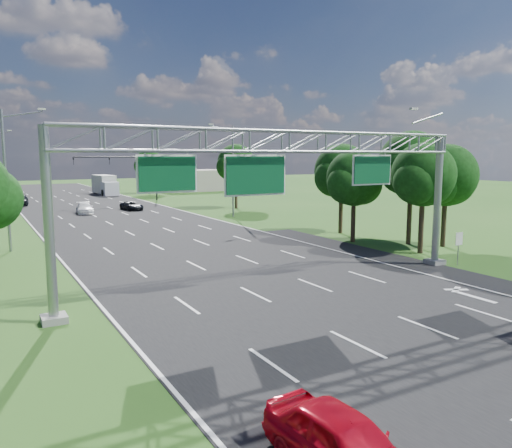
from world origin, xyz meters
TOP-DOWN VIEW (x-y plane):
  - ground at (0.00, 30.00)m, footprint 220.00×220.00m
  - road at (0.00, 30.00)m, footprint 18.00×180.00m
  - road_flare at (10.20, 14.00)m, footprint 3.00×30.00m
  - sign_gantry at (0.33, 12.00)m, footprint 23.50×1.00m
  - regulatory_sign at (12.40, 10.98)m, footprint 0.60×0.08m
  - traffic_signal at (7.48, 65.00)m, footprint 12.21×0.24m
  - streetlight_l_near at (-11.30, 30.00)m, footprint 2.97×0.22m
  - streetlight_r_mid at (11.30, 40.00)m, footprint 2.97×0.22m
  - tree_cluster_right at (14.80, 19.19)m, footprint 9.91×14.60m
  - tree_verge_rd at (16.08, 48.04)m, footprint 5.76×4.80m
  - tree_verge_re at (14.08, 78.04)m, footprint 5.76×4.80m
  - building_right at (24.00, 82.00)m, footprint 12.00×9.00m
  - red_coupe at (-7.02, -1.59)m, footprint 2.05×4.31m
  - car_queue_a at (-2.25, 51.72)m, footprint 2.24×4.54m
  - car_queue_b at (3.63, 52.63)m, footprint 2.34×4.17m
  - car_queue_c at (-8.00, 66.07)m, footprint 2.42×4.89m
  - box_truck at (6.76, 80.58)m, footprint 3.05×9.03m

SIDE VIEW (x-z plane):
  - ground at x=0.00m, z-range 0.00..0.00m
  - road at x=0.00m, z-range -0.01..0.01m
  - road_flare at x=10.20m, z-range -0.01..0.01m
  - car_queue_b at x=3.63m, z-range 0.00..1.10m
  - car_queue_a at x=-2.25m, z-range 0.00..1.27m
  - red_coupe at x=-7.02m, z-range 0.00..1.42m
  - car_queue_c at x=-8.00m, z-range 0.00..1.60m
  - regulatory_sign at x=12.40m, z-range 0.46..2.56m
  - box_truck at x=6.76m, z-range -0.07..3.29m
  - building_right at x=24.00m, z-range 0.00..4.00m
  - traffic_signal at x=7.48m, z-range 1.67..8.67m
  - tree_verge_re at x=14.08m, z-range 1.28..9.12m
  - tree_cluster_right at x=14.80m, z-range 0.97..9.65m
  - streetlight_l_near at x=-11.30m, z-range 0.50..10.66m
  - streetlight_r_mid at x=11.30m, z-range 0.50..10.66m
  - tree_verge_rd at x=16.08m, z-range 1.49..9.77m
  - sign_gantry at x=0.33m, z-range 2.11..11.67m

